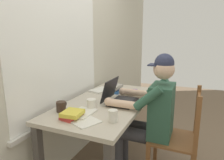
% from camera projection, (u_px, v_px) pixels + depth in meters
% --- Properties ---
extents(back_wall, '(6.00, 0.08, 2.60)m').
position_uv_depth(back_wall, '(68.00, 45.00, 2.07)').
color(back_wall, beige).
rests_on(back_wall, ground).
extents(desk, '(1.42, 0.73, 0.74)m').
position_uv_depth(desk, '(107.00, 110.00, 2.04)').
color(desk, '#BCB29E').
rests_on(desk, ground).
extents(seated_person, '(0.50, 0.60, 1.24)m').
position_uv_depth(seated_person, '(150.00, 111.00, 1.90)').
color(seated_person, '#2D5642').
rests_on(seated_person, ground).
extents(wooden_chair, '(0.42, 0.42, 0.93)m').
position_uv_depth(wooden_chair, '(179.00, 138.00, 1.84)').
color(wooden_chair, brown).
rests_on(wooden_chair, ground).
extents(laptop, '(0.33, 0.29, 0.23)m').
position_uv_depth(laptop, '(118.00, 97.00, 1.97)').
color(laptop, black).
rests_on(laptop, desk).
extents(computer_mouse, '(0.06, 0.10, 0.03)m').
position_uv_depth(computer_mouse, '(131.00, 93.00, 2.23)').
color(computer_mouse, black).
rests_on(computer_mouse, desk).
extents(coffee_mug_white, '(0.12, 0.09, 0.09)m').
position_uv_depth(coffee_mug_white, '(92.00, 104.00, 1.78)').
color(coffee_mug_white, silver).
rests_on(coffee_mug_white, desk).
extents(coffee_mug_dark, '(0.12, 0.08, 0.09)m').
position_uv_depth(coffee_mug_dark, '(61.00, 107.00, 1.72)').
color(coffee_mug_dark, '#38281E').
rests_on(coffee_mug_dark, desk).
extents(coffee_mug_spare, '(0.11, 0.07, 0.10)m').
position_uv_depth(coffee_mug_spare, '(113.00, 116.00, 1.52)').
color(coffee_mug_spare, silver).
rests_on(coffee_mug_spare, desk).
extents(book_stack_main, '(0.19, 0.14, 0.08)m').
position_uv_depth(book_stack_main, '(115.00, 89.00, 2.33)').
color(book_stack_main, '#2D5B9E').
rests_on(book_stack_main, desk).
extents(book_stack_side, '(0.18, 0.17, 0.06)m').
position_uv_depth(book_stack_side, '(72.00, 115.00, 1.58)').
color(book_stack_side, '#BC332D').
rests_on(book_stack_side, desk).
extents(paper_pile_near_laptop, '(0.24, 0.24, 0.01)m').
position_uv_depth(paper_pile_near_laptop, '(86.00, 122.00, 1.51)').
color(paper_pile_near_laptop, silver).
rests_on(paper_pile_near_laptop, desk).
extents(paper_pile_back_corner, '(0.25, 0.17, 0.02)m').
position_uv_depth(paper_pile_back_corner, '(82.00, 113.00, 1.67)').
color(paper_pile_back_corner, silver).
rests_on(paper_pile_back_corner, desk).
extents(paper_pile_side, '(0.29, 0.23, 0.02)m').
position_uv_depth(paper_pile_side, '(101.00, 90.00, 2.40)').
color(paper_pile_side, silver).
rests_on(paper_pile_side, desk).
extents(landscape_photo_print, '(0.15, 0.13, 0.00)m').
position_uv_depth(landscape_photo_print, '(134.00, 90.00, 2.41)').
color(landscape_photo_print, '#7A4293').
rests_on(landscape_photo_print, desk).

